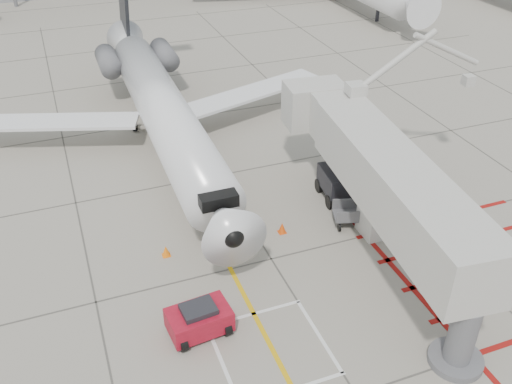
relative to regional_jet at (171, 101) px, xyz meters
name	(u,v)px	position (x,y,z in m)	size (l,w,h in m)	color
ground_plane	(308,318)	(1.99, -14.08, -4.05)	(260.00, 260.00, 0.00)	gray
regional_jet	(171,101)	(0.00, 0.00, 0.00)	(24.51, 30.91, 8.10)	white
jet_bridge	(395,198)	(6.85, -12.09, -0.52)	(8.36, 17.66, 7.06)	beige
pushback_tug	(199,319)	(-2.34, -13.23, -3.34)	(2.43, 1.52, 1.42)	#A51023
baggage_cart	(353,215)	(6.83, -9.02, -3.43)	(1.96, 1.24, 1.24)	#55555A
ground_power_unit	(386,214)	(8.05, -10.02, -3.06)	(2.49, 1.45, 1.97)	beige
cone_nose	(166,251)	(-2.50, -8.10, -3.78)	(0.39, 0.39, 0.55)	orange
cone_side	(282,228)	(3.26, -8.36, -3.77)	(0.40, 0.40, 0.56)	#E4490C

